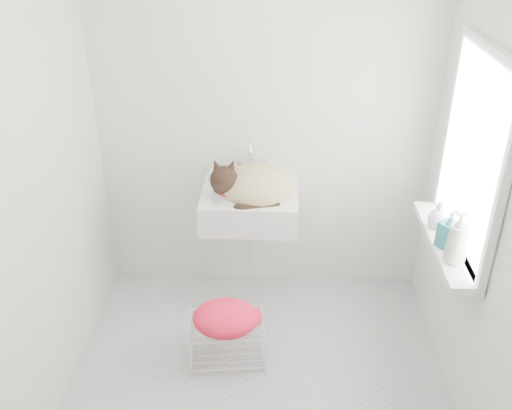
{
  "coord_description": "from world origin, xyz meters",
  "views": [
    {
      "loc": [
        0.09,
        -2.47,
        2.5
      ],
      "look_at": [
        -0.03,
        0.5,
        0.88
      ],
      "focal_mm": 39.99,
      "sensor_mm": 36.0,
      "label": 1
    }
  ],
  "objects_px": {
    "cat": "(251,186)",
    "bottle_c": "(437,227)",
    "wire_rack": "(227,338)",
    "bottle_a": "(453,262)",
    "sink": "(250,191)",
    "bottle_b": "(446,246)"
  },
  "relations": [
    {
      "from": "cat",
      "to": "bottle_c",
      "type": "relative_size",
      "value": 3.28
    },
    {
      "from": "sink",
      "to": "bottle_a",
      "type": "bearing_deg",
      "value": -34.65
    },
    {
      "from": "bottle_a",
      "to": "bottle_b",
      "type": "relative_size",
      "value": 1.15
    },
    {
      "from": "sink",
      "to": "bottle_c",
      "type": "xyz_separation_m",
      "value": [
        1.08,
        -0.4,
        0.0
      ]
    },
    {
      "from": "cat",
      "to": "bottle_a",
      "type": "bearing_deg",
      "value": -33.91
    },
    {
      "from": "bottle_b",
      "to": "bottle_c",
      "type": "relative_size",
      "value": 1.38
    },
    {
      "from": "cat",
      "to": "bottle_b",
      "type": "relative_size",
      "value": 2.39
    },
    {
      "from": "wire_rack",
      "to": "bottle_c",
      "type": "distance_m",
      "value": 1.4
    },
    {
      "from": "wire_rack",
      "to": "sink",
      "type": "bearing_deg",
      "value": 79.23
    },
    {
      "from": "sink",
      "to": "bottle_a",
      "type": "distance_m",
      "value": 1.32
    },
    {
      "from": "cat",
      "to": "bottle_b",
      "type": "xyz_separation_m",
      "value": [
        1.07,
        -0.59,
        -0.04
      ]
    },
    {
      "from": "wire_rack",
      "to": "bottle_a",
      "type": "height_order",
      "value": "bottle_a"
    },
    {
      "from": "wire_rack",
      "to": "bottle_a",
      "type": "bearing_deg",
      "value": -7.88
    },
    {
      "from": "cat",
      "to": "bottle_a",
      "type": "relative_size",
      "value": 2.08
    },
    {
      "from": "bottle_b",
      "to": "sink",
      "type": "bearing_deg",
      "value": 150.8
    },
    {
      "from": "sink",
      "to": "bottle_a",
      "type": "relative_size",
      "value": 2.5
    },
    {
      "from": "sink",
      "to": "bottle_a",
      "type": "height_order",
      "value": "same"
    },
    {
      "from": "bottle_a",
      "to": "bottle_b",
      "type": "distance_m",
      "value": 0.14
    },
    {
      "from": "wire_rack",
      "to": "bottle_a",
      "type": "relative_size",
      "value": 1.79
    },
    {
      "from": "cat",
      "to": "bottle_c",
      "type": "xyz_separation_m",
      "value": [
        1.07,
        -0.38,
        -0.04
      ]
    },
    {
      "from": "bottle_b",
      "to": "cat",
      "type": "bearing_deg",
      "value": 151.32
    },
    {
      "from": "bottle_b",
      "to": "bottle_c",
      "type": "bearing_deg",
      "value": 90.0
    }
  ]
}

